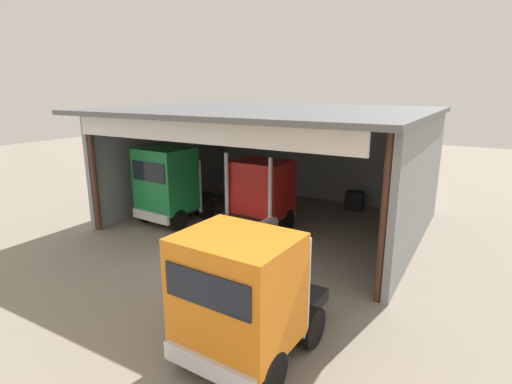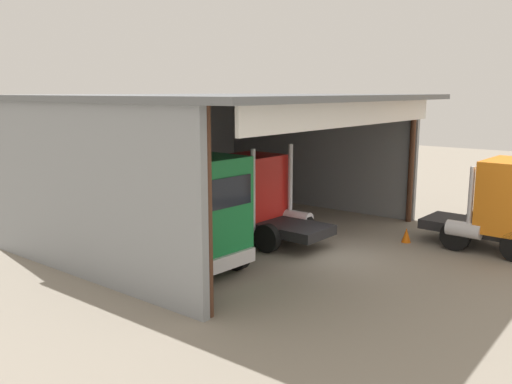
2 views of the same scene
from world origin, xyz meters
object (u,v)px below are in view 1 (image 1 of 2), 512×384
truck_red_center_right_bay (258,196)px  oil_drum (403,208)px  tool_cart (354,201)px  truck_orange_center_bay (243,295)px  truck_green_right_bay (170,185)px  traffic_cone (267,284)px

truck_red_center_right_bay → oil_drum: size_ratio=5.47×
oil_drum → tool_cart: 2.53m
truck_orange_center_bay → oil_drum: bearing=-92.1°
truck_green_right_bay → oil_drum: truck_green_right_bay is taller
tool_cart → truck_green_right_bay: bearing=-137.2°
truck_orange_center_bay → traffic_cone: size_ratio=7.97×
truck_orange_center_bay → tool_cart: 13.86m
tool_cart → traffic_cone: size_ratio=1.79×
truck_green_right_bay → truck_orange_center_bay: 11.16m
truck_green_right_bay → tool_cart: size_ratio=4.56×
truck_red_center_right_bay → truck_orange_center_bay: bearing=-60.4°
truck_green_right_bay → truck_red_center_right_bay: bearing=-162.3°
truck_green_right_bay → truck_orange_center_bay: bearing=144.5°
truck_green_right_bay → truck_red_center_right_bay: size_ratio=0.98×
oil_drum → truck_orange_center_bay: bearing=-94.5°
truck_green_right_bay → oil_drum: bearing=-141.3°
oil_drum → truck_green_right_bay: bearing=-145.0°
truck_red_center_right_bay → tool_cart: 6.39m
truck_green_right_bay → tool_cart: bearing=-133.5°
truck_orange_center_bay → traffic_cone: (-1.14, 3.25, -1.46)m
truck_orange_center_bay → traffic_cone: truck_orange_center_bay is taller
truck_red_center_right_bay → truck_orange_center_bay: (4.28, -8.13, 0.04)m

